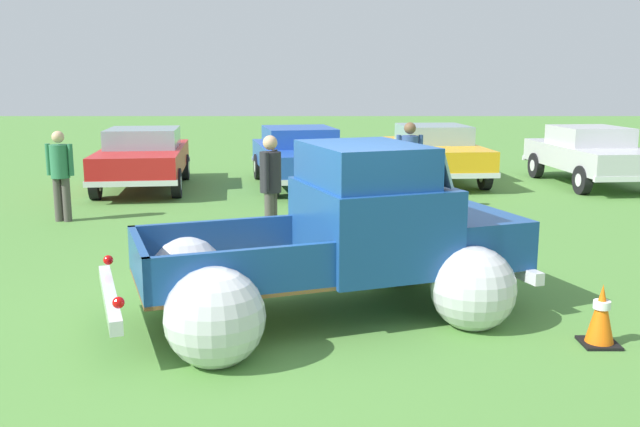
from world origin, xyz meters
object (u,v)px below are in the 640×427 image
object	(u,v)px
show_car_3	(593,153)
show_car_2	(436,151)
show_car_0	(146,156)
spectator_1	(273,183)
show_car_1	(302,154)
lane_cone_0	(603,315)
spectator_0	(411,161)
lane_cone_1	(411,234)
spectator_2	(63,170)
vintage_pickup_truck	(352,247)

from	to	relation	value
show_car_3	show_car_2	bearing A→B (deg)	-103.91
show_car_0	spectator_1	size ratio (longest dim) A/B	2.65
show_car_1	lane_cone_0	distance (m)	10.82
spectator_0	lane_cone_1	world-z (taller)	spectator_0
spectator_0	show_car_2	bearing A→B (deg)	-18.57
show_car_2	spectator_2	xyz separation A→B (m)	(-7.68, -5.02, 0.17)
show_car_2	spectator_0	xyz separation A→B (m)	(-1.14, -4.02, 0.23)
vintage_pickup_truck	show_car_0	size ratio (longest dim) A/B	1.08
spectator_1	spectator_0	bearing A→B (deg)	-117.54
show_car_0	show_car_3	bearing A→B (deg)	86.04
show_car_1	lane_cone_1	distance (m)	6.88
show_car_1	lane_cone_0	xyz separation A→B (m)	(3.29, -10.30, -0.47)
spectator_1	lane_cone_0	bearing A→B (deg)	144.58
spectator_2	lane_cone_1	xyz separation A→B (m)	(6.12, -2.41, -0.64)
show_car_1	spectator_1	size ratio (longest dim) A/B	2.78
vintage_pickup_truck	lane_cone_1	bearing A→B (deg)	49.43
spectator_1	lane_cone_1	bearing A→B (deg)	179.00
show_car_2	show_car_3	world-z (taller)	same
show_car_0	show_car_1	bearing A→B (deg)	88.18
spectator_1	lane_cone_0	size ratio (longest dim) A/B	2.77
show_car_1	show_car_3	distance (m)	7.18
show_car_1	spectator_2	size ratio (longest dim) A/B	2.90
vintage_pickup_truck	lane_cone_0	bearing A→B (deg)	-42.38
spectator_0	lane_cone_1	bearing A→B (deg)	170.28
spectator_2	spectator_1	bearing A→B (deg)	-106.38
lane_cone_0	show_car_3	bearing A→B (deg)	69.80
show_car_1	lane_cone_1	size ratio (longest dim) A/B	7.72
show_car_3	spectator_2	bearing A→B (deg)	-74.13
lane_cone_1	lane_cone_0	bearing A→B (deg)	-68.29
show_car_2	spectator_2	distance (m)	9.18
show_car_3	spectator_0	bearing A→B (deg)	-60.32
show_car_2	lane_cone_0	bearing A→B (deg)	-5.77
vintage_pickup_truck	spectator_0	xyz separation A→B (m)	(1.43, 6.07, 0.26)
show_car_3	spectator_2	distance (m)	12.30
show_car_1	spectator_0	bearing A→B (deg)	23.64
show_car_0	show_car_2	size ratio (longest dim) A/B	1.01
show_car_1	show_car_2	distance (m)	3.49
show_car_1	spectator_1	bearing A→B (deg)	-14.22
lane_cone_0	lane_cone_1	size ratio (longest dim) A/B	1.00
show_car_1	show_car_3	xyz separation A→B (m)	(7.17, 0.25, -0.00)
show_car_1	spectator_2	xyz separation A→B (m)	(-4.29, -4.21, 0.17)
spectator_1	spectator_2	bearing A→B (deg)	-9.96
vintage_pickup_truck	lane_cone_1	distance (m)	2.87
show_car_0	spectator_1	distance (m)	6.65
show_car_3	lane_cone_0	distance (m)	11.25
show_car_3	spectator_1	xyz separation A→B (m)	(-7.47, -6.27, 0.22)
show_car_2	show_car_3	bearing A→B (deg)	76.20
show_car_3	spectator_1	bearing A→B (deg)	-55.33
spectator_2	lane_cone_0	size ratio (longest dim) A/B	2.66
show_car_0	lane_cone_1	world-z (taller)	show_car_0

